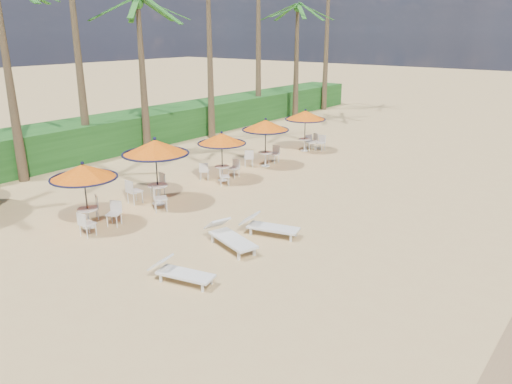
% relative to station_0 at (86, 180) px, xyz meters
% --- Properties ---
extents(ground, '(160.00, 160.00, 0.00)m').
position_rel_station_0_xyz_m(ground, '(4.73, -0.24, -1.66)').
color(ground, tan).
rests_on(ground, ground).
extents(scrub_hedge, '(3.00, 40.00, 1.80)m').
position_rel_station_0_xyz_m(scrub_hedge, '(-8.77, 10.76, -0.76)').
color(scrub_hedge, '#194716').
rests_on(scrub_hedge, ground).
extents(station_0, '(2.18, 2.18, 2.27)m').
position_rel_station_0_xyz_m(station_0, '(0.00, 0.00, 0.00)').
color(station_0, black).
rests_on(station_0, ground).
extents(station_1, '(2.48, 2.48, 2.59)m').
position_rel_station_0_xyz_m(station_1, '(-0.01, 2.96, 0.23)').
color(station_1, black).
rests_on(station_1, ground).
extents(station_2, '(2.10, 2.10, 2.19)m').
position_rel_station_0_xyz_m(station_2, '(-0.10, 6.77, -0.06)').
color(station_2, black).
rests_on(station_2, ground).
extents(station_3, '(2.25, 2.25, 2.35)m').
position_rel_station_0_xyz_m(station_3, '(-0.09, 9.89, 0.13)').
color(station_3, black).
rests_on(station_3, ground).
extents(station_4, '(2.20, 2.20, 2.29)m').
position_rel_station_0_xyz_m(station_4, '(-0.22, 13.82, 0.01)').
color(station_4, black).
rests_on(station_4, ground).
extents(lounger_near, '(1.87, 0.96, 0.64)m').
position_rel_station_0_xyz_m(lounger_near, '(5.14, -0.85, -1.36)').
color(lounger_near, silver).
rests_on(lounger_near, ground).
extents(lounger_mid, '(2.23, 1.28, 0.76)m').
position_rel_station_0_xyz_m(lounger_mid, '(4.70, 1.65, -1.31)').
color(lounger_mid, silver).
rests_on(lounger_mid, ground).
extents(lounger_far, '(2.02, 1.09, 0.69)m').
position_rel_station_0_xyz_m(lounger_far, '(5.09, 3.09, -1.34)').
color(lounger_far, silver).
rests_on(lounger_far, ground).
extents(palm_3, '(5.00, 5.00, 7.79)m').
position_rel_station_0_xyz_m(palm_3, '(-6.42, 7.99, 5.41)').
color(palm_3, brown).
rests_on(palm_3, ground).
extents(palm_6, '(5.00, 5.00, 8.00)m').
position_rel_station_0_xyz_m(palm_6, '(-6.20, 21.78, 5.60)').
color(palm_6, brown).
rests_on(palm_6, ground).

